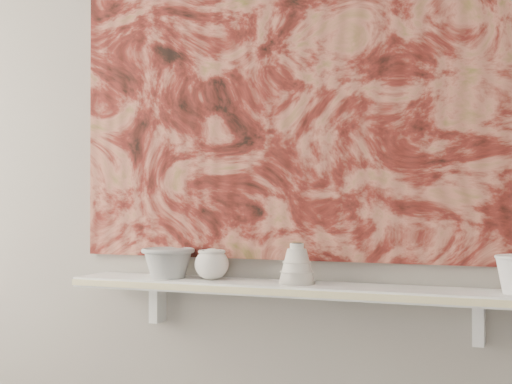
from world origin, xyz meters
The scene contains 10 objects.
wall_back centered at (0.00, 1.60, 1.35)m, with size 3.60×3.60×0.00m, color gray.
shelf centered at (0.00, 1.51, 0.92)m, with size 1.40×0.18×0.03m, color white.
shelf_stripe centered at (0.00, 1.41, 0.92)m, with size 1.40×0.01×0.02m, color beige.
bracket_left centered at (-0.49, 1.57, 0.84)m, with size 0.03×0.06×0.12m, color white.
bracket_right centered at (0.49, 1.57, 0.84)m, with size 0.03×0.06×0.12m, color white.
painting centered at (0.00, 1.59, 1.54)m, with size 1.50×0.03×1.10m, color maroon.
house_motif centered at (0.45, 1.57, 1.23)m, with size 0.09×0.00×0.08m, color black.
bowl_grey centered at (-0.42, 1.51, 0.98)m, with size 0.16×0.16×0.09m, color #999996, non-canonical shape.
cup_cream centered at (-0.27, 1.51, 0.98)m, with size 0.10×0.10×0.09m, color beige, non-canonical shape.
bell_vessel centered at (0.00, 1.51, 0.99)m, with size 0.10×0.10×0.12m, color silver, non-canonical shape.
Camera 1 is at (0.65, -0.42, 1.16)m, focal length 50.00 mm.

